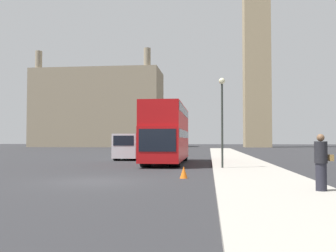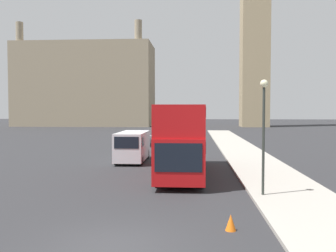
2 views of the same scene
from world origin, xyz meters
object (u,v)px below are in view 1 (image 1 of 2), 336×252
red_double_decker_bus (167,132)px  pedestrian (321,162)px  white_van (130,146)px  clock_tower (256,25)px  street_lamp (222,108)px  parked_sedan (143,148)px

red_double_decker_bus → pedestrian: red_double_decker_bus is taller
white_van → red_double_decker_bus: bearing=-54.1°
clock_tower → street_lamp: bearing=-98.7°
parked_sedan → red_double_decker_bus: bearing=-74.6°
street_lamp → parked_sedan: 26.17m
pedestrian → street_lamp: bearing=106.0°
clock_tower → pedestrian: 88.28m
clock_tower → white_van: bearing=-107.2°
red_double_decker_bus → parked_sedan: 19.30m
pedestrian → red_double_decker_bus: bearing=113.2°
white_van → street_lamp: (7.89, -11.38, 2.40)m
red_double_decker_bus → street_lamp: street_lamp is taller
street_lamp → white_van: bearing=124.7°
pedestrian → parked_sedan: (-11.75, 34.06, -0.30)m
white_van → parked_sedan: 13.08m
red_double_decker_bus → white_van: (-3.99, 5.51, -1.16)m
street_lamp → red_double_decker_bus: bearing=123.5°
street_lamp → parked_sedan: street_lamp is taller
clock_tower → white_van: 70.97m
clock_tower → white_van: (-19.07, -61.70, -29.45)m
clock_tower → pedestrian: (-8.42, -82.72, -29.65)m
parked_sedan → street_lamp: bearing=-69.8°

